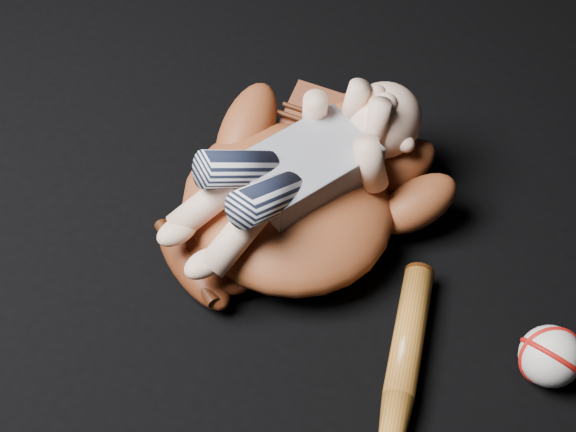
{
  "coord_description": "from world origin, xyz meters",
  "views": [
    {
      "loc": [
        0.27,
        -0.47,
        0.9
      ],
      "look_at": [
        -0.16,
        0.05,
        0.07
      ],
      "focal_mm": 50.0,
      "sensor_mm": 36.0,
      "label": 1
    }
  ],
  "objects": [
    {
      "name": "baseball_glove",
      "position": [
        -0.18,
        0.08,
        0.07
      ],
      "size": [
        0.5,
        0.53,
        0.14
      ],
      "primitive_type": null,
      "rotation": [
        0.0,
        0.0,
        -0.32
      ],
      "color": "brown",
      "rests_on": "ground"
    },
    {
      "name": "baseball",
      "position": [
        0.21,
        0.1,
        0.04
      ],
      "size": [
        0.1,
        0.1,
        0.08
      ],
      "primitive_type": "sphere",
      "rotation": [
        0.0,
        0.0,
        0.38
      ],
      "color": "white",
      "rests_on": "ground"
    },
    {
      "name": "baseball_bat",
      "position": [
        0.1,
        -0.07,
        0.02
      ],
      "size": [
        0.22,
        0.4,
        0.04
      ],
      "primitive_type": null,
      "rotation": [
        0.0,
        0.0,
        0.45
      ],
      "color": "#AE6721",
      "rests_on": "ground"
    },
    {
      "name": "newborn_baby",
      "position": [
        -0.18,
        0.08,
        0.13
      ],
      "size": [
        0.27,
        0.43,
        0.16
      ],
      "primitive_type": null,
      "rotation": [
        0.0,
        0.0,
        -0.23
      ],
      "color": "beige",
      "rests_on": "baseball_glove"
    }
  ]
}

